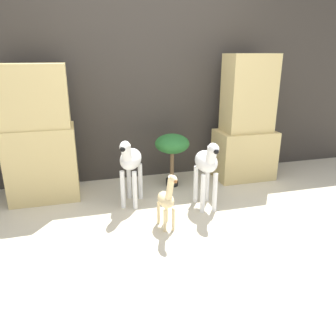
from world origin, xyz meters
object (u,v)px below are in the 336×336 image
at_px(zebra_right, 207,165).
at_px(potted_palm_front, 172,146).
at_px(zebra_left, 130,162).
at_px(giraffe_figurine, 167,199).

xyz_separation_m(zebra_right, potted_palm_front, (-0.17, 0.65, 0.03)).
height_order(zebra_left, giraffe_figurine, zebra_left).
height_order(zebra_right, potted_palm_front, zebra_right).
height_order(zebra_right, giraffe_figurine, zebra_right).
bearing_deg(potted_palm_front, zebra_right, -75.57).
relative_size(zebra_left, potted_palm_front, 1.16).
height_order(giraffe_figurine, potted_palm_front, potted_palm_front).
distance_m(giraffe_figurine, potted_palm_front, 1.02).
height_order(zebra_left, potted_palm_front, zebra_left).
bearing_deg(zebra_right, zebra_left, 158.92).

